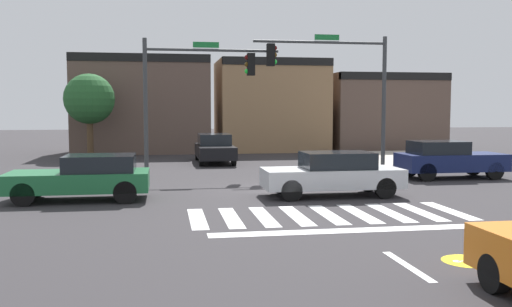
% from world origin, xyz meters
% --- Properties ---
extents(ground_plane, '(120.00, 120.00, 0.00)m').
position_xyz_m(ground_plane, '(0.00, 0.00, 0.00)').
color(ground_plane, '#302D30').
extents(crosswalk_near, '(7.43, 2.81, 0.01)m').
position_xyz_m(crosswalk_near, '(-0.00, -4.50, 0.00)').
color(crosswalk_near, silver).
rests_on(crosswalk_near, ground_plane).
extents(bike_detector_marking, '(0.95, 0.95, 0.01)m').
position_xyz_m(bike_detector_marking, '(1.25, -9.38, 0.00)').
color(bike_detector_marking, yellow).
rests_on(bike_detector_marking, ground_plane).
extents(curb_corner_northeast, '(10.00, 10.60, 0.15)m').
position_xyz_m(curb_corner_northeast, '(8.49, 9.42, 0.07)').
color(curb_corner_northeast, '#B2AA9E').
rests_on(curb_corner_northeast, ground_plane).
extents(storefront_row, '(24.60, 6.15, 6.20)m').
position_xyz_m(storefront_row, '(2.16, 18.79, 2.96)').
color(storefront_row, brown).
rests_on(storefront_row, ground_plane).
extents(traffic_signal_northeast, '(6.00, 0.32, 6.06)m').
position_xyz_m(traffic_signal_northeast, '(3.13, 4.91, 4.28)').
color(traffic_signal_northeast, '#383A3D').
rests_on(traffic_signal_northeast, ground_plane).
extents(traffic_signal_northwest, '(5.75, 0.32, 5.78)m').
position_xyz_m(traffic_signal_northwest, '(-3.06, 5.06, 4.02)').
color(traffic_signal_northwest, '#383A3D').
rests_on(traffic_signal_northwest, ground_plane).
extents(car_navy, '(4.25, 1.82, 1.53)m').
position_xyz_m(car_navy, '(7.13, 2.33, 0.79)').
color(car_navy, '#141E4C').
rests_on(car_navy, ground_plane).
extents(car_green, '(4.27, 1.91, 1.41)m').
position_xyz_m(car_green, '(-6.80, -1.00, 0.73)').
color(car_green, '#1E6638').
rests_on(car_green, ground_plane).
extents(car_silver, '(4.48, 1.75, 1.44)m').
position_xyz_m(car_silver, '(1.08, -1.45, 0.74)').
color(car_silver, '#B7BABF').
rests_on(car_silver, ground_plane).
extents(car_black, '(1.85, 4.69, 1.51)m').
position_xyz_m(car_black, '(-1.72, 10.48, 0.77)').
color(car_black, black).
rests_on(car_black, ground_plane).
extents(roadside_tree, '(2.85, 2.85, 4.83)m').
position_xyz_m(roadside_tree, '(-8.50, 14.00, 3.37)').
color(roadside_tree, '#4C3823').
rests_on(roadside_tree, ground_plane).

